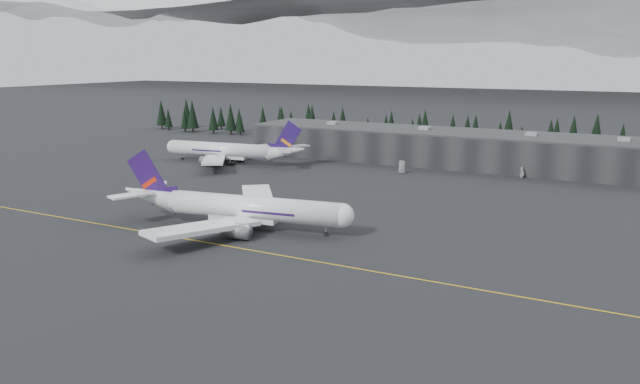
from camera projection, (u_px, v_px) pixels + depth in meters
The scene contains 9 objects.
ground at pixel (276, 251), 132.36m from camera, with size 1400.00×1400.00×0.00m, color black.
taxiline at pixel (271, 254), 130.63m from camera, with size 400.00×0.40×0.02m, color gold.
terminal at pixel (449, 147), 238.70m from camera, with size 160.00×30.00×12.60m.
treeline at pixel (474, 134), 270.32m from camera, with size 360.00×20.00×15.00m, color black.
mountain_ridge at pixel (609, 82), 993.89m from camera, with size 4400.00×900.00×420.00m, color white, non-canonical shape.
jet_main at pixel (234, 207), 149.73m from camera, with size 60.63×55.56×17.92m.
jet_parked at pixel (232, 151), 239.00m from camera, with size 59.55×54.69×17.54m.
gse_vehicle_a at pixel (402, 172), 219.70m from camera, with size 2.15×4.66×1.30m, color silver.
gse_vehicle_b at pixel (522, 176), 211.25m from camera, with size 1.59×3.94×1.34m, color silver.
Camera 1 is at (68.02, -107.22, 40.54)m, focal length 35.00 mm.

